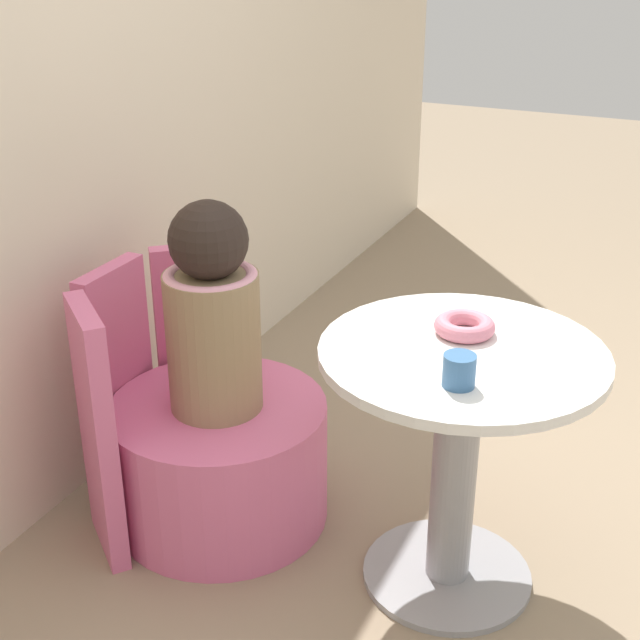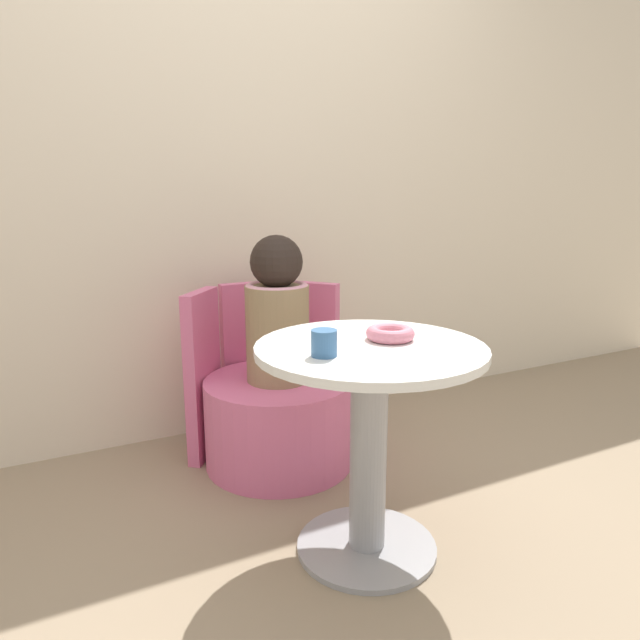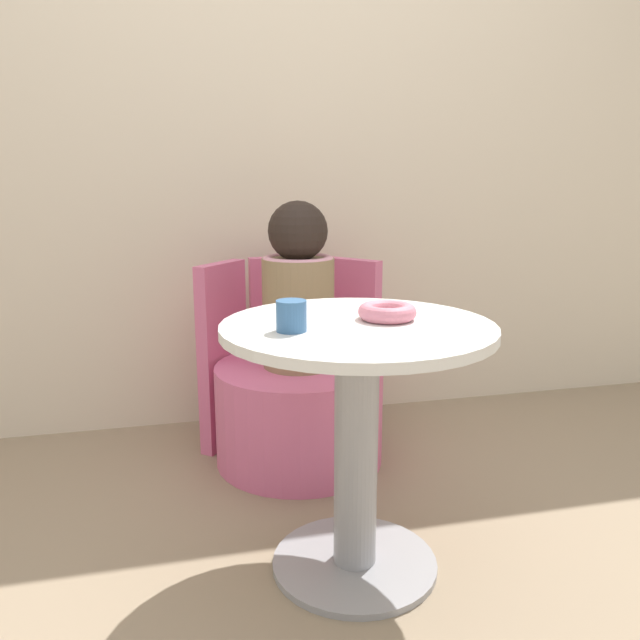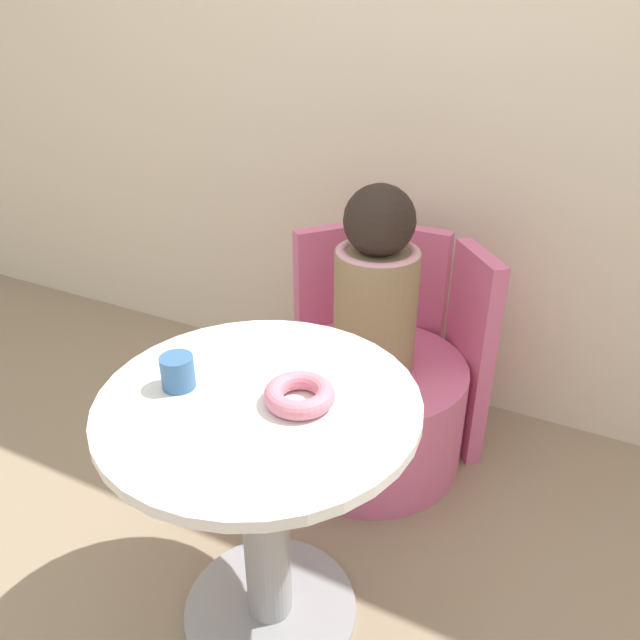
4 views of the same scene
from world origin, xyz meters
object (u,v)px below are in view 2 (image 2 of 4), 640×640
tub_chair (279,421)px  cup (324,343)px  child_figure (277,313)px  round_table (369,416)px  donut (390,333)px

tub_chair → cup: size_ratio=8.30×
tub_chair → child_figure: size_ratio=1.04×
round_table → donut: (0.08, 0.02, 0.23)m
round_table → child_figure: child_figure is taller
tub_chair → cup: 0.87m
round_table → child_figure: (-0.01, 0.65, 0.18)m
child_figure → donut: (0.09, -0.63, 0.05)m
child_figure → donut: bearing=-81.8°
donut → cup: size_ratio=2.02×
round_table → child_figure: size_ratio=1.17×
child_figure → cup: 0.71m
cup → round_table: bearing=13.6°
round_table → tub_chair: size_ratio=1.12×
donut → round_table: bearing=-166.0°
tub_chair → cup: bearing=-102.9°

